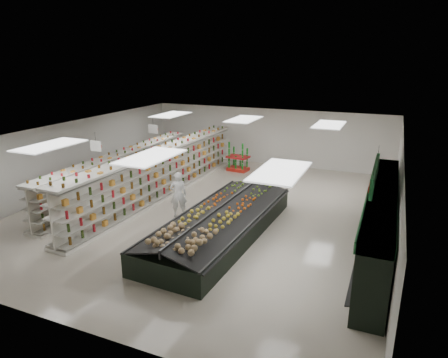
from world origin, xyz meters
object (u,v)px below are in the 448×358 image
at_px(gondola_left, 123,174).
at_px(shopper_background, 167,160).
at_px(soda_endcap, 238,158).
at_px(produce_island, 220,222).
at_px(shopper_main, 178,194).
at_px(gondola_center, 162,174).

relative_size(gondola_left, shopper_background, 6.59).
bearing_deg(soda_endcap, shopper_background, -145.47).
height_order(produce_island, shopper_background, shopper_background).
bearing_deg(shopper_main, gondola_center, -80.18).
bearing_deg(shopper_background, soda_endcap, -23.77).
xyz_separation_m(gondola_left, gondola_center, (1.95, 0.26, 0.14)).
xyz_separation_m(gondola_left, shopper_background, (0.43, 3.18, -0.04)).
bearing_deg(gondola_center, soda_endcap, 73.62).
distance_m(gondola_left, produce_island, 6.61).
distance_m(gondola_center, shopper_main, 2.67).
height_order(gondola_left, shopper_background, gondola_left).
distance_m(gondola_center, produce_island, 5.04).
relative_size(gondola_left, shopper_main, 5.94).
xyz_separation_m(produce_island, shopper_background, (-5.63, 5.79, 0.31)).
distance_m(produce_island, soda_endcap, 8.35).
height_order(gondola_center, produce_island, gondola_center).
distance_m(gondola_center, soda_endcap, 5.39).
distance_m(gondola_left, gondola_center, 1.97).
distance_m(produce_island, shopper_main, 2.46).
height_order(shopper_main, shopper_background, shopper_main).
relative_size(produce_island, soda_endcap, 5.18).
relative_size(produce_island, shopper_main, 4.20).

